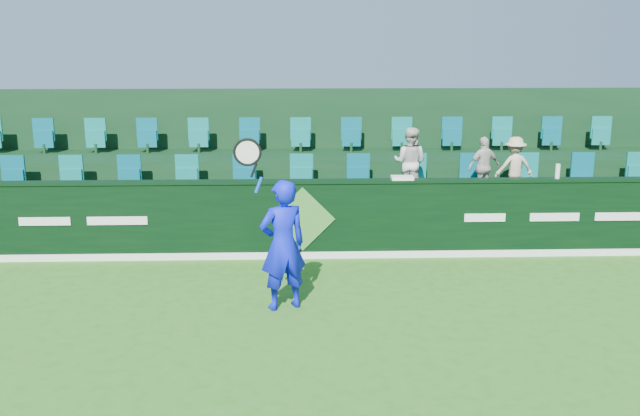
{
  "coord_description": "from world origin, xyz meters",
  "views": [
    {
      "loc": [
        -0.11,
        -7.74,
        3.66
      ],
      "look_at": [
        0.26,
        2.8,
        1.15
      ],
      "focal_mm": 40.0,
      "sensor_mm": 36.0,
      "label": 1
    }
  ],
  "objects_px": {
    "spectator_middle": "(484,167)",
    "drinks_bottle": "(558,171)",
    "tennis_player": "(282,244)",
    "towel": "(402,178)",
    "spectator_right": "(514,167)",
    "spectator_left": "(410,162)"
  },
  "relations": [
    {
      "from": "spectator_right",
      "to": "towel",
      "type": "bearing_deg",
      "value": 20.44
    },
    {
      "from": "spectator_left",
      "to": "towel",
      "type": "height_order",
      "value": "spectator_left"
    },
    {
      "from": "drinks_bottle",
      "to": "spectator_right",
      "type": "bearing_deg",
      "value": 109.44
    },
    {
      "from": "spectator_middle",
      "to": "spectator_right",
      "type": "bearing_deg",
      "value": 161.15
    },
    {
      "from": "spectator_middle",
      "to": "spectator_right",
      "type": "height_order",
      "value": "spectator_middle"
    },
    {
      "from": "spectator_left",
      "to": "spectator_right",
      "type": "bearing_deg",
      "value": -156.31
    },
    {
      "from": "tennis_player",
      "to": "drinks_bottle",
      "type": "xyz_separation_m",
      "value": [
        4.63,
        2.37,
        0.55
      ]
    },
    {
      "from": "tennis_player",
      "to": "drinks_bottle",
      "type": "distance_m",
      "value": 5.23
    },
    {
      "from": "tennis_player",
      "to": "spectator_middle",
      "type": "xyz_separation_m",
      "value": [
        3.67,
        3.49,
        0.43
      ]
    },
    {
      "from": "spectator_middle",
      "to": "drinks_bottle",
      "type": "xyz_separation_m",
      "value": [
        0.97,
        -1.12,
        0.12
      ]
    },
    {
      "from": "spectator_right",
      "to": "drinks_bottle",
      "type": "distance_m",
      "value": 1.19
    },
    {
      "from": "tennis_player",
      "to": "towel",
      "type": "xyz_separation_m",
      "value": [
        1.98,
        2.37,
        0.45
      ]
    },
    {
      "from": "spectator_left",
      "to": "spectator_right",
      "type": "xyz_separation_m",
      "value": [
        1.95,
        0.0,
        -0.09
      ]
    },
    {
      "from": "spectator_left",
      "to": "drinks_bottle",
      "type": "relative_size",
      "value": 5.2
    },
    {
      "from": "spectator_left",
      "to": "towel",
      "type": "xyz_separation_m",
      "value": [
        -0.31,
        -1.12,
        -0.07
      ]
    },
    {
      "from": "spectator_left",
      "to": "tennis_player",
      "type": "bearing_deg",
      "value": 80.41
    },
    {
      "from": "towel",
      "to": "drinks_bottle",
      "type": "bearing_deg",
      "value": 0.0
    },
    {
      "from": "tennis_player",
      "to": "spectator_right",
      "type": "bearing_deg",
      "value": 39.46
    },
    {
      "from": "spectator_left",
      "to": "spectator_middle",
      "type": "relative_size",
      "value": 1.16
    },
    {
      "from": "tennis_player",
      "to": "spectator_left",
      "type": "xyz_separation_m",
      "value": [
        2.29,
        3.49,
        0.52
      ]
    },
    {
      "from": "spectator_right",
      "to": "spectator_middle",
      "type": "bearing_deg",
      "value": -5.99
    },
    {
      "from": "spectator_middle",
      "to": "drinks_bottle",
      "type": "bearing_deg",
      "value": 111.95
    }
  ]
}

